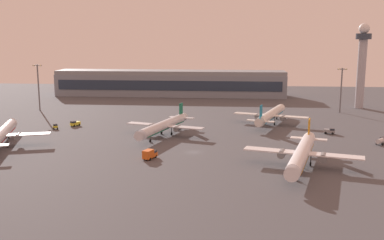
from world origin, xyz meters
TOP-DOWN VIEW (x-y plane):
  - ground_plane at (0.00, 0.00)m, footprint 416.00×416.00m
  - terminal_building at (-27.78, 143.63)m, footprint 148.14×22.40m
  - control_tower at (80.89, 101.26)m, footprint 8.00×8.00m
  - airplane_terminal_side at (33.07, -14.38)m, footprint 34.24×43.63m
  - airplane_far_stand at (-67.43, 1.78)m, footprint 32.72×41.62m
  - airplane_mid_apron at (-13.47, 24.00)m, footprint 31.42×40.00m
  - airplane_near_gate at (29.52, 51.26)m, footprint 32.14×40.86m
  - pushback_tug at (-60.53, 32.34)m, footprint 3.04×3.56m
  - cargo_loader at (-54.47, 38.97)m, footprint 3.91×4.54m
  - fuel_truck at (66.03, 17.00)m, footprint 5.80×6.06m
  - maintenance_van at (51.07, 32.91)m, footprint 4.50×2.95m
  - catering_truck at (-12.97, -9.51)m, footprint 4.14×6.11m
  - apron_light_east at (67.08, 85.03)m, footprint 4.80×0.90m
  - apron_light_west at (-87.69, 78.40)m, footprint 4.80×0.90m

SIDE VIEW (x-z plane):
  - ground_plane at x=0.00m, z-range 0.00..0.00m
  - pushback_tug at x=-60.53m, z-range 0.04..2.09m
  - cargo_loader at x=-54.47m, z-range 0.05..2.30m
  - maintenance_van at x=51.07m, z-range 0.05..2.30m
  - fuel_truck at x=66.03m, z-range 0.19..2.54m
  - catering_truck at x=-12.97m, z-range 0.05..3.10m
  - airplane_mid_apron at x=-13.47m, z-range -1.28..9.19m
  - airplane_near_gate at x=29.52m, z-range -1.31..9.46m
  - airplane_far_stand at x=-67.43m, z-range -1.33..9.59m
  - airplane_terminal_side at x=33.07m, z-range -1.39..9.98m
  - terminal_building at x=-27.78m, z-range -0.11..16.29m
  - apron_light_east at x=67.08m, z-range 1.79..24.37m
  - apron_light_west at x=-87.69m, z-range 1.81..25.72m
  - control_tower at x=80.89m, z-range 3.26..48.13m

